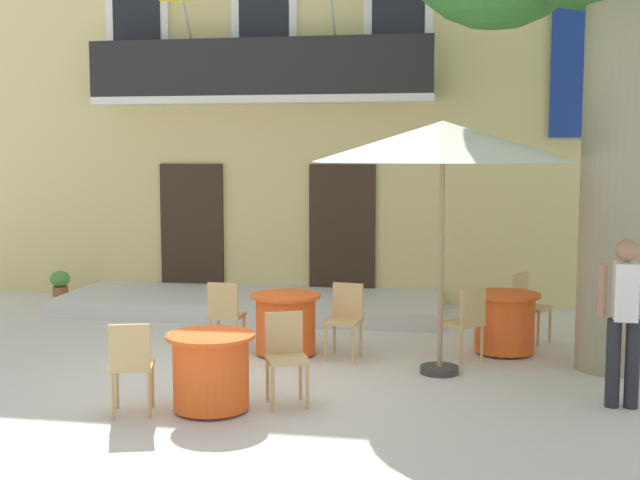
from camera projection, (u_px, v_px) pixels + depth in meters
name	position (u px, v px, depth m)	size (l,w,h in m)	color
ground_plane	(246.00, 381.00, 9.19)	(120.00, 120.00, 0.00)	beige
building_facade	(290.00, 85.00, 15.80)	(13.00, 5.09, 7.50)	#DBC67F
entrance_step_platform	(251.00, 303.00, 13.18)	(5.94, 2.15, 0.25)	silver
cafe_table_near_tree	(286.00, 324.00, 10.35)	(0.86, 0.86, 0.76)	#EA561E
cafe_chair_near_tree_0	(225.00, 312.00, 10.38)	(0.40, 0.40, 0.91)	tan
cafe_chair_near_tree_1	(345.00, 315.00, 10.16)	(0.46, 0.46, 0.91)	tan
cafe_table_middle	(505.00, 322.00, 10.42)	(0.86, 0.86, 0.76)	#EA561E
cafe_chair_middle_0	(527.00, 303.00, 11.02)	(0.55, 0.55, 0.91)	tan
cafe_chair_middle_1	(466.00, 319.00, 9.92)	(0.57, 0.57, 0.91)	tan
cafe_table_front	(211.00, 371.00, 8.11)	(0.86, 0.86, 0.76)	#EA561E
cafe_chair_front_0	(131.00, 361.00, 7.94)	(0.50, 0.50, 0.91)	tan
cafe_chair_front_1	(286.00, 351.00, 8.33)	(0.52, 0.52, 0.91)	tan
cafe_umbrella	(443.00, 142.00, 9.25)	(2.90, 2.90, 2.85)	#997A56
ground_planter_left	(60.00, 285.00, 13.93)	(0.33, 0.33, 0.54)	#995638
pedestrian_near_entrance	(625.00, 313.00, 8.16)	(0.53, 0.35, 1.67)	#232328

